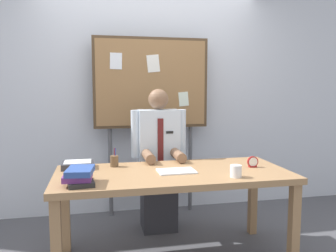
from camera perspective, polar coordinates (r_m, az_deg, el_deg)
name	(u,v)px	position (r m, az deg, el deg)	size (l,w,h in m)	color
back_wall	(149,95)	(4.00, -3.23, 5.20)	(6.40, 0.08, 2.70)	silver
desk	(173,181)	(2.83, 0.84, -9.15)	(1.88, 0.84, 0.75)	#9E754C
person	(159,165)	(3.45, -1.56, -6.53)	(0.55, 0.56, 1.42)	#2D2D33
bulletin_board	(151,86)	(3.79, -2.78, 6.66)	(1.26, 0.09, 1.98)	#4C3823
book_stack	(79,176)	(2.52, -14.52, -8.06)	(0.22, 0.31, 0.11)	#262626
open_notebook	(176,171)	(2.79, 1.40, -7.50)	(0.30, 0.20, 0.01)	white
desk_clock	(253,162)	(3.03, 13.90, -5.88)	(0.09, 0.04, 0.09)	maroon
coffee_mug	(236,171)	(2.67, 11.20, -7.37)	(0.09, 0.09, 0.09)	white
pen_holder	(114,161)	(3.00, -8.91, -5.77)	(0.07, 0.07, 0.16)	brown
paper_tray	(78,165)	(3.01, -14.74, -6.26)	(0.26, 0.20, 0.06)	#333338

